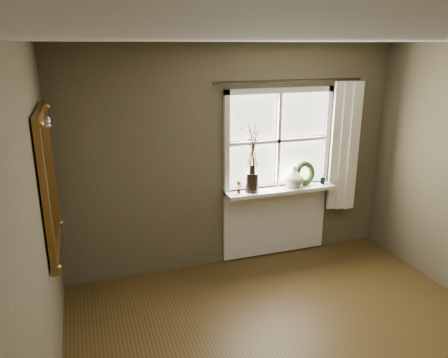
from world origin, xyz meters
name	(u,v)px	position (x,y,z in m)	size (l,w,h in m)	color
ceiling	(361,41)	(0.00, 0.00, 2.60)	(4.50, 4.50, 0.00)	silver
wall_back	(232,158)	(0.00, 2.30, 1.30)	(4.00, 0.10, 2.60)	brown
wall_left	(23,286)	(-2.05, 0.00, 1.30)	(0.10, 4.50, 2.60)	brown
window_frame	(278,141)	(0.55, 2.23, 1.48)	(1.36, 0.06, 1.24)	white
window_sill	(280,190)	(0.55, 2.12, 0.90)	(1.36, 0.26, 0.04)	white
window_apron	(275,220)	(0.55, 2.23, 0.46)	(1.36, 0.04, 0.88)	white
dark_jug	(252,182)	(0.18, 2.12, 1.03)	(0.15, 0.15, 0.23)	black
cream_vase	(294,177)	(0.72, 2.12, 1.05)	(0.25, 0.25, 0.26)	beige
wreath	(304,176)	(0.89, 2.16, 1.03)	(0.30, 0.30, 0.07)	#243F1C
potted_plant_left	(239,187)	(0.01, 2.12, 0.99)	(0.08, 0.05, 0.15)	#243F1C
potted_plant_right	(323,178)	(1.13, 2.12, 1.00)	(0.09, 0.07, 0.15)	#243F1C
curtain	(343,147)	(1.39, 2.13, 1.37)	(0.36, 0.12, 1.59)	white
curtain_rod	(291,81)	(0.65, 2.17, 2.18)	(0.03, 0.03, 1.84)	black
gilt_mirror	(48,181)	(-1.96, 1.40, 1.48)	(0.10, 1.03, 1.23)	white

